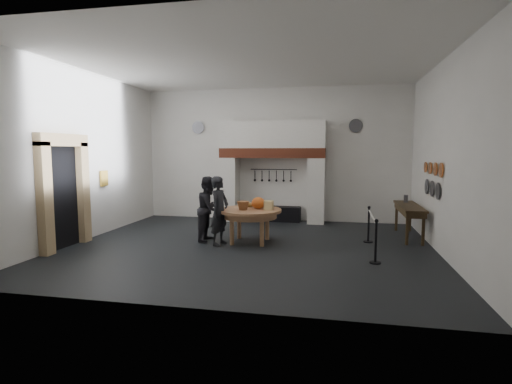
% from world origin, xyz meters
% --- Properties ---
extents(floor, '(9.00, 8.00, 0.02)m').
position_xyz_m(floor, '(0.00, 0.00, 0.00)').
color(floor, black).
rests_on(floor, ground).
extents(ceiling, '(9.00, 8.00, 0.02)m').
position_xyz_m(ceiling, '(0.00, 0.00, 4.50)').
color(ceiling, silver).
rests_on(ceiling, wall_back).
extents(wall_back, '(9.00, 0.02, 4.50)m').
position_xyz_m(wall_back, '(0.00, 4.00, 2.25)').
color(wall_back, silver).
rests_on(wall_back, floor).
extents(wall_front, '(9.00, 0.02, 4.50)m').
position_xyz_m(wall_front, '(0.00, -4.00, 2.25)').
color(wall_front, silver).
rests_on(wall_front, floor).
extents(wall_left, '(0.02, 8.00, 4.50)m').
position_xyz_m(wall_left, '(-4.50, 0.00, 2.25)').
color(wall_left, silver).
rests_on(wall_left, floor).
extents(wall_right, '(0.02, 8.00, 4.50)m').
position_xyz_m(wall_right, '(4.50, 0.00, 2.25)').
color(wall_right, silver).
rests_on(wall_right, floor).
extents(chimney_pier_left, '(0.55, 0.70, 2.15)m').
position_xyz_m(chimney_pier_left, '(-1.48, 3.65, 1.07)').
color(chimney_pier_left, silver).
rests_on(chimney_pier_left, floor).
extents(chimney_pier_right, '(0.55, 0.70, 2.15)m').
position_xyz_m(chimney_pier_right, '(1.48, 3.65, 1.07)').
color(chimney_pier_right, silver).
rests_on(chimney_pier_right, floor).
extents(hearth_brick_band, '(3.50, 0.72, 0.32)m').
position_xyz_m(hearth_brick_band, '(0.00, 3.65, 2.31)').
color(hearth_brick_band, '#9E442B').
rests_on(hearth_brick_band, chimney_pier_left).
extents(chimney_hood, '(3.50, 0.70, 0.90)m').
position_xyz_m(chimney_hood, '(0.00, 3.65, 2.92)').
color(chimney_hood, silver).
rests_on(chimney_hood, hearth_brick_band).
extents(iron_range, '(1.90, 0.45, 0.50)m').
position_xyz_m(iron_range, '(0.00, 3.72, 0.25)').
color(iron_range, black).
rests_on(iron_range, floor).
extents(utensil_rail, '(1.60, 0.02, 0.02)m').
position_xyz_m(utensil_rail, '(0.00, 3.92, 1.75)').
color(utensil_rail, black).
rests_on(utensil_rail, wall_back).
extents(door_recess, '(0.04, 1.10, 2.50)m').
position_xyz_m(door_recess, '(-4.47, -1.00, 1.25)').
color(door_recess, black).
rests_on(door_recess, floor).
extents(door_jamb_near, '(0.22, 0.30, 2.60)m').
position_xyz_m(door_jamb_near, '(-4.38, -1.70, 1.30)').
color(door_jamb_near, tan).
rests_on(door_jamb_near, floor).
extents(door_jamb_far, '(0.22, 0.30, 2.60)m').
position_xyz_m(door_jamb_far, '(-4.38, -0.30, 1.30)').
color(door_jamb_far, tan).
rests_on(door_jamb_far, floor).
extents(door_lintel, '(0.22, 1.70, 0.30)m').
position_xyz_m(door_lintel, '(-4.38, -1.00, 2.65)').
color(door_lintel, tan).
rests_on(door_lintel, door_jamb_near).
extents(wall_plaque, '(0.05, 0.34, 0.44)m').
position_xyz_m(wall_plaque, '(-4.45, 0.80, 1.60)').
color(wall_plaque, gold).
rests_on(wall_plaque, wall_left).
extents(work_table, '(1.71, 1.71, 0.07)m').
position_xyz_m(work_table, '(-0.07, 0.48, 0.84)').
color(work_table, '#A5724E').
rests_on(work_table, floor).
extents(pumpkin, '(0.36, 0.36, 0.31)m').
position_xyz_m(pumpkin, '(0.13, 0.58, 1.03)').
color(pumpkin, orange).
rests_on(pumpkin, work_table).
extents(cheese_block_big, '(0.22, 0.22, 0.24)m').
position_xyz_m(cheese_block_big, '(0.43, 0.43, 0.99)').
color(cheese_block_big, '#DEC485').
rests_on(cheese_block_big, work_table).
extents(cheese_block_small, '(0.18, 0.18, 0.20)m').
position_xyz_m(cheese_block_small, '(0.41, 0.73, 0.97)').
color(cheese_block_small, '#F8EC94').
rests_on(cheese_block_small, work_table).
extents(wicker_basket, '(0.33, 0.33, 0.22)m').
position_xyz_m(wicker_basket, '(-0.22, 0.33, 0.98)').
color(wicker_basket, '#965F37').
rests_on(wicker_basket, work_table).
extents(bread_loaf, '(0.31, 0.18, 0.13)m').
position_xyz_m(bread_loaf, '(-0.17, 0.83, 0.94)').
color(bread_loaf, '#A37F39').
rests_on(bread_loaf, work_table).
extents(visitor_near, '(0.56, 0.72, 1.75)m').
position_xyz_m(visitor_near, '(-0.78, 0.06, 0.88)').
color(visitor_near, black).
rests_on(visitor_near, floor).
extents(visitor_far, '(0.70, 0.87, 1.72)m').
position_xyz_m(visitor_far, '(-1.18, 0.46, 0.86)').
color(visitor_far, black).
rests_on(visitor_far, floor).
extents(side_table, '(0.55, 2.20, 0.06)m').
position_xyz_m(side_table, '(4.10, 1.90, 0.87)').
color(side_table, '#3A2A15').
rests_on(side_table, floor).
extents(pewter_jug, '(0.12, 0.12, 0.22)m').
position_xyz_m(pewter_jug, '(4.10, 2.50, 1.01)').
color(pewter_jug, '#47474C').
rests_on(pewter_jug, side_table).
extents(copper_pan_a, '(0.03, 0.34, 0.34)m').
position_xyz_m(copper_pan_a, '(4.46, 0.20, 1.95)').
color(copper_pan_a, '#C6662D').
rests_on(copper_pan_a, wall_right).
extents(copper_pan_b, '(0.03, 0.32, 0.32)m').
position_xyz_m(copper_pan_b, '(4.46, 0.75, 1.95)').
color(copper_pan_b, '#C6662D').
rests_on(copper_pan_b, wall_right).
extents(copper_pan_c, '(0.03, 0.30, 0.30)m').
position_xyz_m(copper_pan_c, '(4.46, 1.30, 1.95)').
color(copper_pan_c, '#C6662D').
rests_on(copper_pan_c, wall_right).
extents(copper_pan_d, '(0.03, 0.28, 0.28)m').
position_xyz_m(copper_pan_d, '(4.46, 1.85, 1.95)').
color(copper_pan_d, '#C6662D').
rests_on(copper_pan_d, wall_right).
extents(pewter_plate_left, '(0.03, 0.40, 0.40)m').
position_xyz_m(pewter_plate_left, '(4.46, 0.40, 1.45)').
color(pewter_plate_left, '#4C4C51').
rests_on(pewter_plate_left, wall_right).
extents(pewter_plate_mid, '(0.03, 0.40, 0.40)m').
position_xyz_m(pewter_plate_mid, '(4.46, 1.00, 1.45)').
color(pewter_plate_mid, '#4C4C51').
rests_on(pewter_plate_mid, wall_right).
extents(pewter_plate_right, '(0.03, 0.40, 0.40)m').
position_xyz_m(pewter_plate_right, '(4.46, 1.60, 1.45)').
color(pewter_plate_right, '#4C4C51').
rests_on(pewter_plate_right, wall_right).
extents(pewter_plate_back_left, '(0.44, 0.03, 0.44)m').
position_xyz_m(pewter_plate_back_left, '(-2.70, 3.96, 3.20)').
color(pewter_plate_back_left, '#4C4C51').
rests_on(pewter_plate_back_left, wall_back).
extents(pewter_plate_back_right, '(0.44, 0.03, 0.44)m').
position_xyz_m(pewter_plate_back_right, '(2.70, 3.96, 3.20)').
color(pewter_plate_back_right, '#4C4C51').
rests_on(pewter_plate_back_right, wall_back).
extents(barrier_post_near, '(0.05, 0.05, 0.90)m').
position_xyz_m(barrier_post_near, '(2.97, -0.92, 0.45)').
color(barrier_post_near, black).
rests_on(barrier_post_near, floor).
extents(barrier_post_far, '(0.05, 0.05, 0.90)m').
position_xyz_m(barrier_post_far, '(2.97, 1.08, 0.45)').
color(barrier_post_far, black).
rests_on(barrier_post_far, floor).
extents(barrier_rope, '(0.04, 2.00, 0.04)m').
position_xyz_m(barrier_rope, '(2.97, 0.08, 0.85)').
color(barrier_rope, silver).
rests_on(barrier_rope, barrier_post_near).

